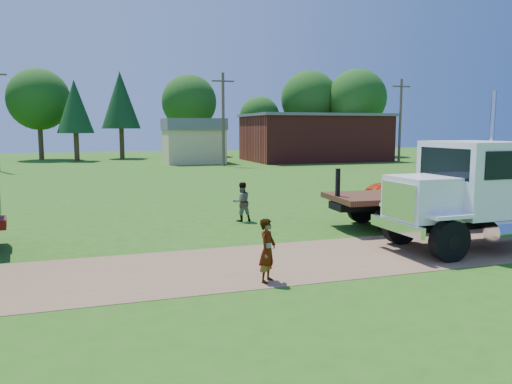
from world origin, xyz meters
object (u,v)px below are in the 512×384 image
object	(u,v)px
flatbed_trailer	(441,200)
orange_pickup	(428,192)
spectator_a	(267,250)
white_semi_tractor	(475,194)

from	to	relation	value
flatbed_trailer	orange_pickup	bearing A→B (deg)	63.56
flatbed_trailer	spectator_a	bearing A→B (deg)	-148.22
orange_pickup	spectator_a	bearing A→B (deg)	111.33
orange_pickup	flatbed_trailer	xyz separation A→B (m)	(-1.68, -2.97, 0.14)
white_semi_tractor	orange_pickup	bearing A→B (deg)	62.24
spectator_a	orange_pickup	bearing A→B (deg)	-12.02
orange_pickup	flatbed_trailer	distance (m)	3.42
white_semi_tractor	flatbed_trailer	distance (m)	3.79
orange_pickup	white_semi_tractor	bearing A→B (deg)	138.38
orange_pickup	flatbed_trailer	world-z (taller)	flatbed_trailer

